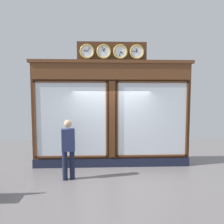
# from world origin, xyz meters

# --- Properties ---
(ground_plane) EXTENTS (14.00, 14.00, 0.00)m
(ground_plane) POSITION_xyz_m (0.00, 2.80, 0.00)
(ground_plane) COLOR slate
(shop_facade) EXTENTS (5.27, 0.42, 4.06)m
(shop_facade) POSITION_xyz_m (-0.00, -0.12, 1.78)
(shop_facade) COLOR #4C2B16
(shop_facade) RESTS_ON ground_plane
(pedestrian) EXTENTS (0.40, 0.29, 1.69)m
(pedestrian) POSITION_xyz_m (1.26, 0.96, 0.93)
(pedestrian) COLOR #191E38
(pedestrian) RESTS_ON ground_plane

